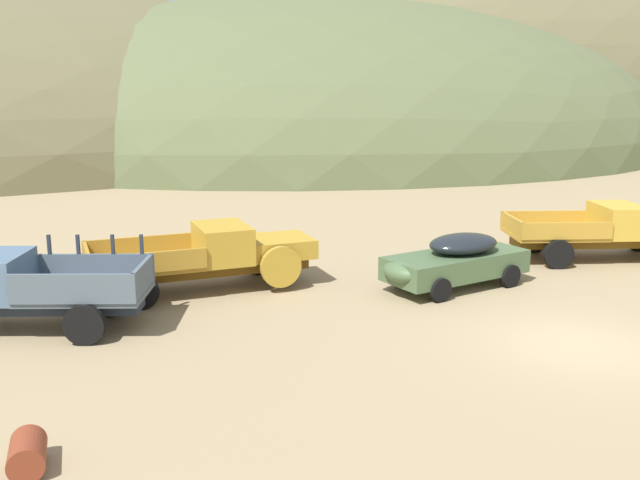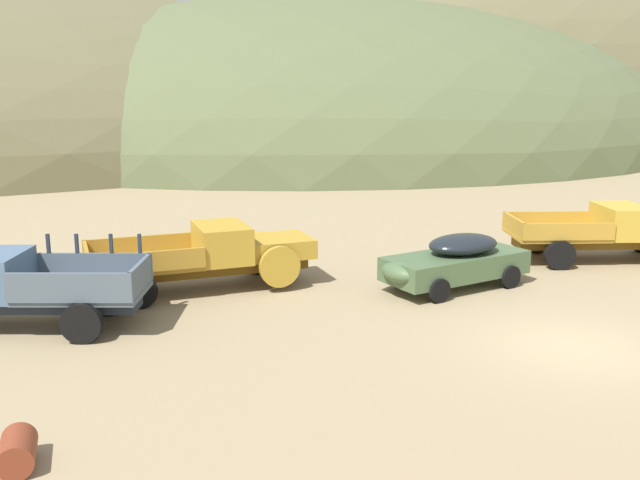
{
  "view_description": "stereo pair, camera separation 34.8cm",
  "coord_description": "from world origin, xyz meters",
  "px_view_note": "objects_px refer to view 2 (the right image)",
  "views": [
    {
      "loc": [
        -10.71,
        -12.21,
        5.83
      ],
      "look_at": [
        -3.46,
        7.79,
        1.12
      ],
      "focal_mm": 39.31,
      "sensor_mm": 36.0,
      "label": 1
    },
    {
      "loc": [
        -10.38,
        -12.33,
        5.83
      ],
      "look_at": [
        -3.46,
        7.79,
        1.12
      ],
      "focal_mm": 39.31,
      "sensor_mm": 36.0,
      "label": 2
    }
  ],
  "objects_px": {
    "truck_chalk_blue": "(2,289)",
    "car_weathered_green": "(452,261)",
    "oil_drum_spare": "(17,451)",
    "truck_mustard": "(218,254)",
    "truck_faded_yellow": "(618,232)"
  },
  "relations": [
    {
      "from": "truck_mustard",
      "to": "car_weathered_green",
      "type": "height_order",
      "value": "truck_mustard"
    },
    {
      "from": "car_weathered_green",
      "to": "truck_faded_yellow",
      "type": "height_order",
      "value": "truck_faded_yellow"
    },
    {
      "from": "truck_chalk_blue",
      "to": "truck_faded_yellow",
      "type": "xyz_separation_m",
      "value": [
        19.04,
        0.66,
        0.0
      ]
    },
    {
      "from": "oil_drum_spare",
      "to": "truck_chalk_blue",
      "type": "bearing_deg",
      "value": 96.28
    },
    {
      "from": "truck_mustard",
      "to": "oil_drum_spare",
      "type": "distance_m",
      "value": 10.1
    },
    {
      "from": "car_weathered_green",
      "to": "oil_drum_spare",
      "type": "relative_size",
      "value": 5.53
    },
    {
      "from": "truck_chalk_blue",
      "to": "car_weathered_green",
      "type": "relative_size",
      "value": 1.29
    },
    {
      "from": "truck_mustard",
      "to": "oil_drum_spare",
      "type": "relative_size",
      "value": 7.41
    },
    {
      "from": "car_weathered_green",
      "to": "truck_faded_yellow",
      "type": "bearing_deg",
      "value": 177.25
    },
    {
      "from": "truck_faded_yellow",
      "to": "oil_drum_spare",
      "type": "relative_size",
      "value": 7.46
    },
    {
      "from": "truck_chalk_blue",
      "to": "truck_mustard",
      "type": "distance_m",
      "value": 5.9
    },
    {
      "from": "truck_mustard",
      "to": "oil_drum_spare",
      "type": "height_order",
      "value": "truck_mustard"
    },
    {
      "from": "truck_chalk_blue",
      "to": "oil_drum_spare",
      "type": "relative_size",
      "value": 7.15
    },
    {
      "from": "truck_chalk_blue",
      "to": "oil_drum_spare",
      "type": "distance_m",
      "value": 7.15
    },
    {
      "from": "truck_faded_yellow",
      "to": "truck_chalk_blue",
      "type": "bearing_deg",
      "value": -161.27
    }
  ]
}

